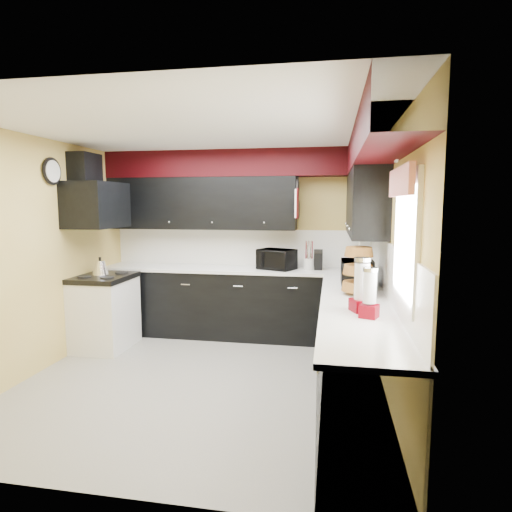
{
  "coord_description": "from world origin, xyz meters",
  "views": [
    {
      "loc": [
        1.26,
        -4.04,
        1.8
      ],
      "look_at": [
        0.4,
        0.81,
        1.19
      ],
      "focal_mm": 30.0,
      "sensor_mm": 36.0,
      "label": 1
    }
  ],
  "objects_px": {
    "microwave": "(357,273)",
    "utensil_crock": "(309,264)",
    "toaster_oven": "(276,259)",
    "knife_block": "(318,260)",
    "kettle": "(100,268)"
  },
  "relations": [
    {
      "from": "microwave",
      "to": "utensil_crock",
      "type": "relative_size",
      "value": 3.22
    },
    {
      "from": "toaster_oven",
      "to": "kettle",
      "type": "relative_size",
      "value": 2.36
    },
    {
      "from": "kettle",
      "to": "toaster_oven",
      "type": "bearing_deg",
      "value": 17.8
    },
    {
      "from": "toaster_oven",
      "to": "kettle",
      "type": "xyz_separation_m",
      "value": [
        -2.12,
        -0.68,
        -0.07
      ]
    },
    {
      "from": "knife_block",
      "to": "kettle",
      "type": "relative_size",
      "value": 1.29
    },
    {
      "from": "microwave",
      "to": "knife_block",
      "type": "xyz_separation_m",
      "value": [
        -0.44,
        1.04,
        -0.01
      ]
    },
    {
      "from": "microwave",
      "to": "utensil_crock",
      "type": "xyz_separation_m",
      "value": [
        -0.56,
        0.99,
        -0.06
      ]
    },
    {
      "from": "knife_block",
      "to": "toaster_oven",
      "type": "bearing_deg",
      "value": -176.61
    },
    {
      "from": "toaster_oven",
      "to": "utensil_crock",
      "type": "relative_size",
      "value": 3.04
    },
    {
      "from": "toaster_oven",
      "to": "knife_block",
      "type": "bearing_deg",
      "value": 29.06
    },
    {
      "from": "microwave",
      "to": "knife_block",
      "type": "relative_size",
      "value": 1.94
    },
    {
      "from": "toaster_oven",
      "to": "utensil_crock",
      "type": "distance_m",
      "value": 0.43
    },
    {
      "from": "microwave",
      "to": "utensil_crock",
      "type": "distance_m",
      "value": 1.14
    },
    {
      "from": "utensil_crock",
      "to": "knife_block",
      "type": "relative_size",
      "value": 0.6
    },
    {
      "from": "knife_block",
      "to": "microwave",
      "type": "bearing_deg",
      "value": -68.72
    }
  ]
}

